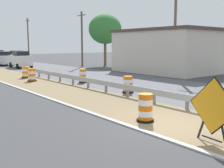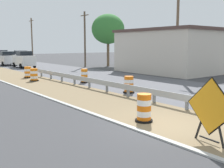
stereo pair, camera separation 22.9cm
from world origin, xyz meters
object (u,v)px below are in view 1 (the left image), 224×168
(car_lead_far_lane, at_px, (21,59))
(utility_pole_far, at_px, (28,39))
(warning_sign_diamond, at_px, (213,108))
(car_trailing_near_lane, at_px, (18,57))
(traffic_barrel_close, at_px, (128,85))
(utility_pole_mid, at_px, (82,38))
(car_trailing_far_lane, at_px, (3,58))
(utility_pole_near, at_px, (175,24))
(traffic_barrel_farther, at_px, (25,73))
(traffic_barrel_mid, at_px, (32,76))
(traffic_barrel_far, at_px, (83,77))
(traffic_barrel_nearest, at_px, (145,109))

(car_lead_far_lane, bearing_deg, utility_pole_far, -24.32)
(warning_sign_diamond, height_order, car_trailing_near_lane, warning_sign_diamond)
(traffic_barrel_close, xyz_separation_m, utility_pole_mid, (8.50, 18.60, 3.33))
(warning_sign_diamond, distance_m, car_trailing_far_lane, 36.60)
(car_trailing_near_lane, distance_m, utility_pole_near, 29.46)
(car_lead_far_lane, xyz_separation_m, car_trailing_far_lane, (-0.53, 5.61, -0.06))
(car_trailing_near_lane, relative_size, utility_pole_near, 0.46)
(car_trailing_near_lane, xyz_separation_m, utility_pole_far, (3.48, 3.86, 3.03))
(traffic_barrel_farther, height_order, car_trailing_near_lane, car_trailing_near_lane)
(car_lead_far_lane, bearing_deg, car_trailing_far_lane, 6.65)
(warning_sign_diamond, xyz_separation_m, utility_pole_far, (12.08, 44.46, 2.97))
(warning_sign_diamond, height_order, traffic_barrel_mid, warning_sign_diamond)
(car_trailing_near_lane, xyz_separation_m, car_trailing_far_lane, (-3.66, -4.33, 0.00))
(warning_sign_diamond, xyz_separation_m, car_lead_far_lane, (5.46, 30.66, 0.00))
(car_lead_far_lane, height_order, utility_pole_mid, utility_pole_mid)
(traffic_barrel_mid, distance_m, car_lead_far_lane, 14.33)
(warning_sign_diamond, xyz_separation_m, traffic_barrel_close, (3.83, 8.05, -0.60))
(utility_pole_near, xyz_separation_m, utility_pole_far, (-0.73, 32.77, -0.76))
(traffic_barrel_far, height_order, car_trailing_near_lane, car_trailing_near_lane)
(traffic_barrel_mid, distance_m, car_trailing_far_lane, 19.66)
(warning_sign_diamond, relative_size, traffic_barrel_farther, 2.03)
(utility_pole_mid, bearing_deg, car_trailing_far_lane, 127.59)
(traffic_barrel_mid, bearing_deg, traffic_barrel_far, -50.09)
(car_lead_far_lane, distance_m, utility_pole_near, 20.68)
(traffic_barrel_close, distance_m, car_trailing_near_lane, 32.90)
(traffic_barrel_close, xyz_separation_m, traffic_barrel_mid, (-2.52, 8.90, 0.00))
(traffic_barrel_nearest, distance_m, car_lead_far_lane, 28.29)
(traffic_barrel_mid, bearing_deg, warning_sign_diamond, -94.43)
(traffic_barrel_close, height_order, utility_pole_far, utility_pole_far)
(traffic_barrel_close, distance_m, traffic_barrel_far, 5.59)
(car_trailing_far_lane, xyz_separation_m, utility_pole_far, (7.14, 8.19, 3.03))
(traffic_barrel_farther, bearing_deg, warning_sign_diamond, -95.11)
(utility_pole_near, distance_m, utility_pole_mid, 15.00)
(traffic_barrel_close, bearing_deg, traffic_barrel_nearest, -125.95)
(traffic_barrel_nearest, bearing_deg, car_lead_far_lane, 79.05)
(utility_pole_mid, height_order, utility_pole_far, utility_pole_far)
(traffic_barrel_nearest, xyz_separation_m, utility_pole_mid, (12.25, 23.76, 3.30))
(utility_pole_near, bearing_deg, traffic_barrel_mid, 155.39)
(traffic_barrel_mid, bearing_deg, car_trailing_far_lane, 79.37)
(warning_sign_diamond, xyz_separation_m, utility_pole_near, (12.80, 11.69, 3.74))
(traffic_barrel_farther, bearing_deg, car_trailing_near_lane, 72.04)
(warning_sign_diamond, relative_size, car_lead_far_lane, 0.49)
(traffic_barrel_far, xyz_separation_m, car_lead_far_lane, (1.38, 17.02, 0.58))
(traffic_barrel_farther, distance_m, utility_pole_mid, 13.24)
(utility_pole_far, bearing_deg, utility_pole_mid, -89.15)
(traffic_barrel_close, bearing_deg, car_trailing_far_lane, 87.76)
(traffic_barrel_farther, relative_size, car_lead_far_lane, 0.24)
(utility_pole_mid, bearing_deg, car_trailing_near_lane, 105.02)
(traffic_barrel_mid, xyz_separation_m, utility_pole_mid, (11.03, 9.70, 3.32))
(traffic_barrel_nearest, distance_m, traffic_barrel_mid, 14.11)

